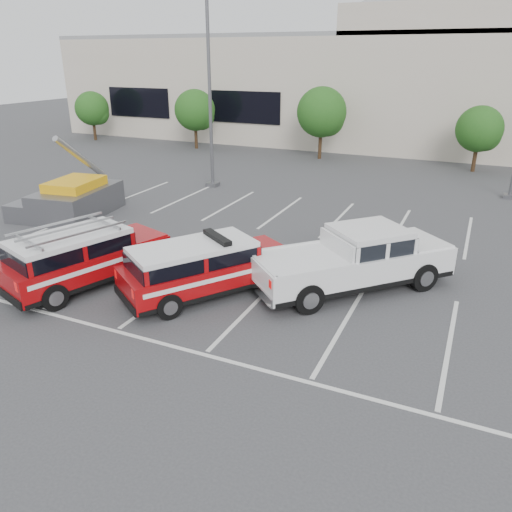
# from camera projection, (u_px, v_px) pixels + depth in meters

# --- Properties ---
(ground) EXTENTS (120.00, 120.00, 0.00)m
(ground) POSITION_uv_depth(u_px,v_px,m) (253.00, 305.00, 14.55)
(ground) COLOR #39393C
(ground) RESTS_ON ground
(stall_markings) EXTENTS (23.00, 15.00, 0.01)m
(stall_markings) POSITION_uv_depth(u_px,v_px,m) (304.00, 253.00, 18.35)
(stall_markings) COLOR silver
(stall_markings) RESTS_ON ground
(convention_building) EXTENTS (60.00, 16.99, 13.20)m
(convention_building) POSITION_uv_depth(u_px,v_px,m) (423.00, 83.00, 39.61)
(convention_building) COLOR beige
(convention_building) RESTS_ON ground
(tree_far_left) EXTENTS (2.77, 2.77, 3.99)m
(tree_far_left) POSITION_uv_depth(u_px,v_px,m) (93.00, 110.00, 41.76)
(tree_far_left) COLOR #3F2B19
(tree_far_left) RESTS_ON ground
(tree_left) EXTENTS (3.07, 3.07, 4.42)m
(tree_left) POSITION_uv_depth(u_px,v_px,m) (196.00, 112.00, 37.83)
(tree_left) COLOR #3F2B19
(tree_left) RESTS_ON ground
(tree_mid_left) EXTENTS (3.37, 3.37, 4.85)m
(tree_mid_left) POSITION_uv_depth(u_px,v_px,m) (323.00, 114.00, 33.90)
(tree_mid_left) COLOR #3F2B19
(tree_mid_left) RESTS_ON ground
(tree_mid_right) EXTENTS (2.77, 2.77, 3.99)m
(tree_mid_right) POSITION_uv_depth(u_px,v_px,m) (481.00, 131.00, 30.27)
(tree_mid_right) COLOR #3F2B19
(tree_mid_right) RESTS_ON ground
(light_pole_left) EXTENTS (0.90, 0.60, 10.24)m
(light_pole_left) POSITION_uv_depth(u_px,v_px,m) (210.00, 88.00, 25.80)
(light_pole_left) COLOR #59595E
(light_pole_left) RESTS_ON ground
(fire_chief_suv) EXTENTS (4.45, 5.33, 1.82)m
(fire_chief_suv) POSITION_uv_depth(u_px,v_px,m) (205.00, 271.00, 15.00)
(fire_chief_suv) COLOR #92070A
(fire_chief_suv) RESTS_ON ground
(white_pickup) EXTENTS (5.83, 5.95, 1.90)m
(white_pickup) POSITION_uv_depth(u_px,v_px,m) (353.00, 265.00, 15.40)
(white_pickup) COLOR silver
(white_pickup) RESTS_ON ground
(ladder_suv) EXTENTS (3.49, 5.42, 1.99)m
(ladder_suv) POSITION_uv_depth(u_px,v_px,m) (84.00, 261.00, 15.62)
(ladder_suv) COLOR #92070A
(ladder_suv) RESTS_ON ground
(utility_rig) EXTENTS (3.75, 4.66, 3.68)m
(utility_rig) POSITION_uv_depth(u_px,v_px,m) (73.00, 199.00, 22.47)
(utility_rig) COLOR #59595E
(utility_rig) RESTS_ON ground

